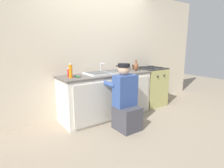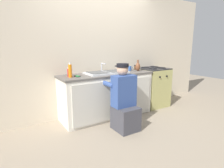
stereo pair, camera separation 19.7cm
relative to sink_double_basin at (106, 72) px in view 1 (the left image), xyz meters
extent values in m
plane|color=gray|center=(0.00, -0.30, -0.88)|extent=(12.00, 12.00, 0.00)
cube|color=beige|center=(0.00, 0.35, 0.37)|extent=(6.00, 0.10, 2.50)
cube|color=silver|center=(0.00, 0.00, -0.47)|extent=(1.80, 0.60, 0.82)
cube|color=beige|center=(-0.43, -0.31, -0.47)|extent=(0.79, 0.02, 0.73)
cube|color=beige|center=(0.43, -0.31, -0.47)|extent=(0.79, 0.02, 0.73)
cube|color=#5B5651|center=(0.00, 0.00, -0.04)|extent=(1.84, 0.62, 0.03)
cube|color=silver|center=(0.00, 0.00, 0.00)|extent=(0.80, 0.44, 0.03)
cube|color=#4C4F51|center=(-0.19, 0.00, 0.01)|extent=(0.33, 0.35, 0.01)
cube|color=#4C4F51|center=(0.19, 0.00, 0.01)|extent=(0.33, 0.35, 0.01)
cylinder|color=#B7BABF|center=(0.00, 0.19, 0.07)|extent=(0.02, 0.02, 0.18)
cylinder|color=#B7BABF|center=(0.00, 0.11, 0.16)|extent=(0.02, 0.16, 0.02)
cube|color=tan|center=(1.23, 0.00, -0.45)|extent=(0.60, 0.60, 0.86)
cube|color=#262628|center=(1.23, 0.00, -0.01)|extent=(0.59, 0.59, 0.02)
torus|color=black|center=(1.10, -0.12, 0.01)|extent=(0.19, 0.19, 0.02)
torus|color=black|center=(1.37, -0.12, 0.01)|extent=(0.19, 0.19, 0.02)
torus|color=black|center=(1.10, 0.12, 0.01)|extent=(0.19, 0.19, 0.02)
torus|color=black|center=(1.37, 0.12, 0.01)|extent=(0.19, 0.19, 0.02)
cylinder|color=black|center=(1.13, -0.31, -0.15)|extent=(0.04, 0.02, 0.04)
cylinder|color=black|center=(1.34, -0.31, -0.15)|extent=(0.04, 0.02, 0.04)
cube|color=#3F3F47|center=(-0.05, -0.71, -0.68)|extent=(0.36, 0.40, 0.40)
cube|color=#334C8C|center=(-0.05, -0.65, -0.22)|extent=(0.38, 0.22, 0.52)
sphere|color=tan|center=(-0.05, -0.61, 0.13)|extent=(0.19, 0.19, 0.19)
cylinder|color=black|center=(-0.05, -0.61, 0.20)|extent=(0.20, 0.20, 0.06)
cube|color=black|center=(-0.05, -0.52, 0.18)|extent=(0.13, 0.09, 0.02)
cylinder|color=#334C8C|center=(-0.22, -0.45, -0.13)|extent=(0.08, 0.30, 0.08)
cylinder|color=#334C8C|center=(0.12, -0.45, -0.13)|extent=(0.08, 0.30, 0.08)
cylinder|color=orange|center=(-0.74, -0.05, 0.09)|extent=(0.06, 0.06, 0.22)
cylinder|color=white|center=(-0.74, -0.05, 0.22)|extent=(0.03, 0.03, 0.03)
cube|color=black|center=(-0.61, -0.04, -0.01)|extent=(0.07, 0.14, 0.01)
cube|color=green|center=(-0.61, -0.04, -0.01)|extent=(0.06, 0.12, 0.00)
cylinder|color=red|center=(-0.71, 0.06, 0.05)|extent=(0.08, 0.08, 0.14)
cylinder|color=white|center=(-0.71, 0.06, 0.13)|extent=(0.08, 0.08, 0.01)
ellipsoid|color=brown|center=(0.73, -0.05, 0.07)|extent=(0.10, 0.10, 0.17)
cylinder|color=brown|center=(0.73, -0.05, 0.18)|extent=(0.04, 0.04, 0.06)
cylinder|color=#335699|center=(0.60, 0.07, 0.03)|extent=(0.08, 0.08, 0.09)
torus|color=#335699|center=(0.66, 0.07, 0.03)|extent=(0.06, 0.01, 0.06)
cylinder|color=#513823|center=(0.80, 0.12, 0.02)|extent=(0.04, 0.04, 0.08)
cylinder|color=black|center=(0.80, 0.12, 0.08)|extent=(0.04, 0.04, 0.02)
camera|label=1|loc=(-1.96, -2.96, 0.54)|focal=30.00mm
camera|label=2|loc=(-1.80, -3.07, 0.54)|focal=30.00mm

